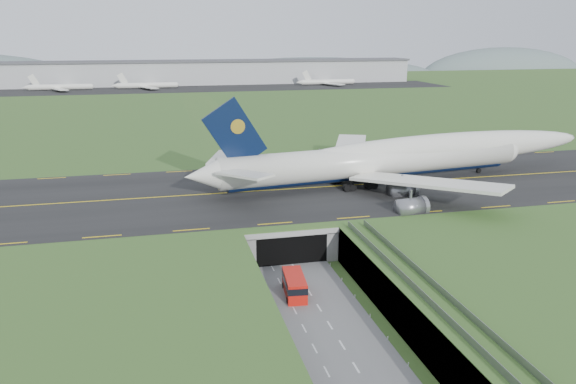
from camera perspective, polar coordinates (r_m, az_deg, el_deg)
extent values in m
plane|color=#315C25|center=(86.94, 1.68, -9.45)|extent=(900.00, 900.00, 0.00)
cube|color=gray|center=(85.72, 1.69, -7.64)|extent=(800.00, 800.00, 6.00)
cube|color=slate|center=(80.42, 3.08, -11.58)|extent=(12.00, 75.00, 0.20)
cube|color=black|center=(115.14, -2.52, 0.11)|extent=(800.00, 44.00, 0.18)
cube|color=gray|center=(102.15, -1.04, -2.25)|extent=(16.00, 22.00, 1.00)
cube|color=gray|center=(101.79, -4.89, -3.86)|extent=(2.00, 22.00, 6.00)
cube|color=gray|center=(104.57, 2.73, -3.28)|extent=(2.00, 22.00, 6.00)
cube|color=black|center=(98.52, -0.41, -4.78)|extent=(12.00, 12.00, 5.00)
cube|color=#A8A8A3|center=(91.93, 0.43, -4.25)|extent=(17.00, 0.50, 0.80)
cube|color=#A8A8A3|center=(72.57, 14.15, -10.21)|extent=(3.00, 53.00, 0.50)
cube|color=gray|center=(71.65, 13.18, -9.82)|extent=(0.06, 53.00, 1.00)
cube|color=gray|center=(72.87, 15.18, -9.52)|extent=(0.06, 53.00, 1.00)
cylinder|color=#A8A8A3|center=(66.77, 17.80, -15.85)|extent=(0.90, 0.90, 5.60)
cylinder|color=#A8A8A3|center=(75.86, 13.13, -11.48)|extent=(0.90, 0.90, 5.60)
cylinder|color=#A8A8A3|center=(85.68, 9.59, -8.02)|extent=(0.90, 0.90, 5.60)
cylinder|color=white|center=(120.61, 8.86, 3.15)|extent=(68.56, 15.37, 6.43)
sphere|color=white|center=(140.45, 21.12, 4.04)|extent=(7.08, 7.08, 6.30)
cone|color=white|center=(107.53, -8.66, 1.64)|extent=(7.77, 6.98, 6.11)
ellipsoid|color=white|center=(130.31, 15.99, 4.31)|extent=(74.40, 15.64, 6.75)
ellipsoid|color=black|center=(139.64, 20.84, 4.34)|extent=(4.83, 3.38, 2.25)
cylinder|color=black|center=(121.17, 8.81, 2.00)|extent=(64.68, 11.22, 2.70)
cube|color=white|center=(135.58, 6.25, 4.19)|extent=(17.99, 30.51, 2.70)
cube|color=white|center=(115.68, -6.58, 3.47)|extent=(8.10, 11.94, 1.03)
cube|color=white|center=(108.69, 13.92, 0.96)|extent=(23.93, 28.15, 2.70)
cube|color=white|center=(101.50, -4.45, 1.82)|extent=(10.11, 11.62, 1.03)
cube|color=black|center=(107.51, -5.41, 5.85)|extent=(12.74, 2.28, 14.21)
cylinder|color=gold|center=(107.40, -5.17, 6.66)|extent=(2.88, 1.07, 2.81)
cylinder|color=slate|center=(130.01, 7.00, 2.26)|extent=(5.61, 3.97, 3.31)
cylinder|color=slate|center=(137.22, 3.20, 3.06)|extent=(5.61, 3.97, 3.31)
cylinder|color=slate|center=(114.03, 11.45, 0.17)|extent=(5.61, 3.97, 3.31)
cylinder|color=slate|center=(103.04, 12.30, -1.54)|extent=(5.61, 3.97, 3.31)
cylinder|color=black|center=(136.94, 18.80, 2.07)|extent=(1.16, 0.64, 1.10)
cube|color=black|center=(119.49, 6.89, 0.98)|extent=(6.90, 7.76, 1.41)
cube|color=red|center=(82.99, 0.66, -9.44)|extent=(3.52, 7.68, 2.97)
cube|color=black|center=(82.74, 0.66, -9.07)|extent=(3.59, 7.78, 0.99)
cube|color=black|center=(83.52, 0.66, -10.21)|extent=(3.27, 7.17, 0.50)
cylinder|color=black|center=(81.12, -0.01, -10.95)|extent=(0.44, 0.92, 0.89)
cylinder|color=black|center=(85.54, -0.45, -9.48)|extent=(0.44, 0.92, 0.89)
cylinder|color=black|center=(81.45, 1.82, -10.84)|extent=(0.44, 0.92, 0.89)
cylinder|color=black|center=(85.86, 1.29, -9.39)|extent=(0.44, 0.92, 0.89)
cube|color=#B2B2B2|center=(377.33, -10.34, 11.81)|extent=(300.00, 22.00, 15.00)
cube|color=#4C4C51|center=(376.94, -10.40, 12.95)|extent=(302.00, 24.00, 1.20)
cube|color=black|center=(348.01, -9.99, 10.31)|extent=(320.00, 50.00, 0.08)
cylinder|color=white|center=(356.20, -22.13, 9.86)|extent=(34.00, 3.20, 3.20)
cylinder|color=white|center=(352.24, -14.11, 10.48)|extent=(34.00, 3.20, 3.20)
cylinder|color=white|center=(368.68, 4.05, 11.11)|extent=(34.00, 3.20, 3.20)
ellipsoid|color=slate|center=(526.78, 2.29, 11.14)|extent=(260.00, 91.00, 44.00)
ellipsoid|color=slate|center=(611.31, 21.01, 10.76)|extent=(180.00, 63.00, 60.00)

